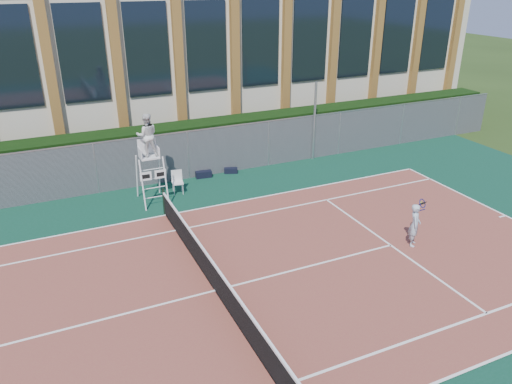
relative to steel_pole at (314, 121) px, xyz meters
name	(u,v)px	position (x,y,z in m)	size (l,w,h in m)	color
ground	(215,291)	(-8.43, -8.70, -1.94)	(120.00, 120.00, 0.00)	#233814
apron	(204,274)	(-8.43, -7.70, -1.94)	(36.00, 20.00, 0.01)	#0D3A26
tennis_court	(215,291)	(-8.43, -8.70, -1.92)	(23.77, 10.97, 0.02)	brown
tennis_net	(215,276)	(-8.43, -8.70, -1.41)	(0.10, 11.30, 1.10)	black
fence	(144,162)	(-8.43, 0.10, -0.84)	(40.00, 0.06, 2.20)	#595E60
hedge	(138,154)	(-8.43, 1.30, -0.84)	(40.00, 1.40, 2.20)	black
building	(102,59)	(-8.43, 9.25, 2.20)	(45.00, 10.60, 8.22)	beige
steel_pole	(314,121)	(0.00, 0.00, 0.00)	(0.12, 0.12, 3.88)	#9EA0A5
umpire_chair	(147,138)	(-8.55, -1.65, 0.77)	(1.04, 1.59, 3.71)	white
plastic_chair	(177,180)	(-7.37, -1.25, -1.35)	(0.52, 0.52, 0.98)	silver
sports_bag_near	(204,174)	(-5.81, -0.10, -1.78)	(0.72, 0.29, 0.31)	black
sports_bag_far	(231,170)	(-4.48, -0.10, -1.81)	(0.62, 0.27, 0.25)	black
tennis_player	(415,225)	(-1.33, -8.96, -1.15)	(0.91, 0.74, 1.55)	#AFC3D2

